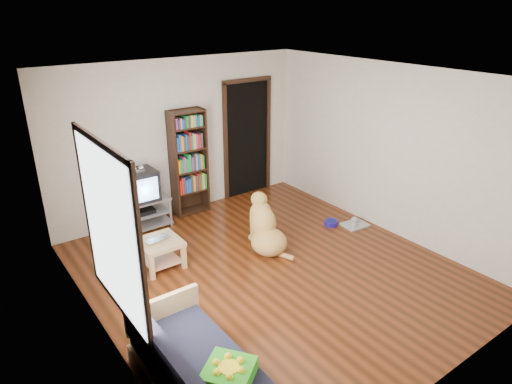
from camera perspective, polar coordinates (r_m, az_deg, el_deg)
ground at (r=6.32m, az=1.94°, el=-9.80°), size 5.00×5.00×0.00m
ceiling at (r=5.39m, az=2.31°, el=14.23°), size 5.00×5.00×0.00m
wall_back at (r=7.74m, az=-9.46°, el=6.67°), size 4.50×0.00×4.50m
wall_front at (r=4.26m, az=23.60°, el=-8.76°), size 4.50×0.00×4.50m
wall_left at (r=4.79m, az=-19.65°, el=-4.60°), size 0.00×5.00×5.00m
wall_right at (r=7.27m, az=16.26°, el=5.01°), size 0.00×5.00×5.00m
green_cushion at (r=4.15m, az=-3.41°, el=-21.67°), size 0.56×0.56×0.13m
laptop at (r=6.32m, az=-11.90°, el=-5.94°), size 0.39×0.29×0.03m
dog_bowl at (r=7.61m, az=9.36°, el=-3.82°), size 0.22×0.22×0.08m
grey_rag at (r=7.67m, az=12.26°, el=-4.03°), size 0.43×0.36×0.03m
window at (r=4.27m, az=-17.75°, el=-4.71°), size 0.03×1.46×1.70m
doorway at (r=8.44m, az=-1.11°, el=7.02°), size 1.03×0.05×2.19m
tv_stand at (r=7.54m, az=-14.17°, el=-2.54°), size 0.90×0.45×0.50m
crt_tv at (r=7.38m, az=-14.58°, el=0.86°), size 0.55×0.52×0.58m
bookshelf at (r=7.72m, az=-8.46°, el=4.35°), size 0.60×0.30×1.80m
sofa at (r=4.43m, az=-6.83°, el=-22.36°), size 0.80×1.80×0.80m
coffee_table at (r=6.41m, az=-11.92°, el=-6.89°), size 0.55×0.55×0.40m
dog at (r=6.73m, az=1.14°, el=-4.62°), size 0.63×1.03×0.84m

